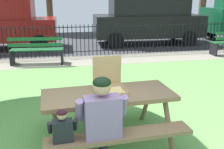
{
  "coord_description": "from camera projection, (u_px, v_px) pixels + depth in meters",
  "views": [
    {
      "loc": [
        -0.23,
        -2.54,
        2.06
      ],
      "look_at": [
        0.63,
        1.71,
        0.75
      ],
      "focal_mm": 42.25,
      "sensor_mm": 36.0,
      "label": 1
    }
  ],
  "objects": [
    {
      "name": "parked_car_right",
      "position": [
        148.0,
        18.0,
        11.37
      ],
      "size": [
        4.68,
        2.12,
        2.08
      ],
      "color": "black",
      "rests_on": "ground"
    },
    {
      "name": "iron_fence_streetside",
      "position": [
        66.0,
        41.0,
        9.02
      ],
      "size": [
        18.59,
        0.03,
        1.1
      ],
      "color": "black",
      "rests_on": "ground"
    },
    {
      "name": "park_bench_center",
      "position": [
        37.0,
        51.0,
        8.1
      ],
      "size": [
        1.63,
        0.61,
        0.85
      ],
      "color": "#1F6434",
      "rests_on": "ground"
    },
    {
      "name": "pizza_box_open",
      "position": [
        110.0,
        85.0,
        3.66
      ],
      "size": [
        0.43,
        0.46,
        0.47
      ],
      "color": "tan",
      "rests_on": "picnic_table_foreground"
    },
    {
      "name": "parked_car_center",
      "position": [
        5.0,
        23.0,
        10.29
      ],
      "size": [
        3.95,
        1.92,
        1.98
      ],
      "color": "maroon",
      "rests_on": "ground"
    },
    {
      "name": "child_at_table",
      "position": [
        63.0,
        134.0,
        3.05
      ],
      "size": [
        0.34,
        0.33,
        0.85
      ],
      "color": "#3C3C3C",
      "rests_on": "ground"
    },
    {
      "name": "picnic_table_foreground",
      "position": [
        108.0,
        104.0,
        3.67
      ],
      "size": [
        1.87,
        1.56,
        0.79
      ],
      "color": "#866A4B",
      "rests_on": "ground"
    },
    {
      "name": "cobblestone_walkway",
      "position": [
        68.0,
        61.0,
        8.52
      ],
      "size": [
        28.0,
        1.4,
        0.01
      ],
      "primitive_type": "cube",
      "color": "gray"
    },
    {
      "name": "ground",
      "position": [
        79.0,
        129.0,
        4.23
      ],
      "size": [
        28.0,
        10.57,
        0.02
      ],
      "primitive_type": "cube",
      "color": "#64A04E"
    },
    {
      "name": "adult_at_table",
      "position": [
        101.0,
        118.0,
        3.14
      ],
      "size": [
        0.62,
        0.6,
        1.19
      ],
      "color": "#3D3D3D",
      "rests_on": "ground"
    },
    {
      "name": "street_asphalt",
      "position": [
        64.0,
        42.0,
        12.14
      ],
      "size": [
        28.0,
        6.3,
        0.01
      ],
      "primitive_type": "cube",
      "color": "#38383D"
    }
  ]
}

